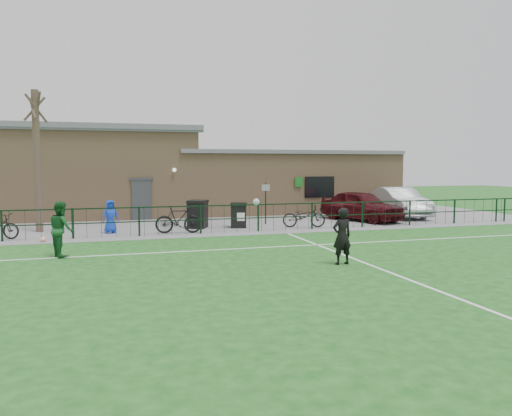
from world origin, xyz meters
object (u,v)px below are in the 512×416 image
object	(u,v)px
bare_tree	(37,162)
outfield_player	(61,229)
wheelie_bin_right	(239,216)
wheelie_bin_left	(198,215)
spectator_child	(110,217)
bicycle_e	(304,216)
ball_ground	(43,239)
car_maroon	(361,206)
sign_post	(266,203)
bicycle_d	(178,219)
car_silver	(398,202)

from	to	relation	value
bare_tree	outfield_player	size ratio (longest dim) A/B	3.43
bare_tree	wheelie_bin_right	world-z (taller)	bare_tree
wheelie_bin_left	spectator_child	world-z (taller)	spectator_child
bicycle_e	ball_ground	distance (m)	11.00
spectator_child	wheelie_bin_right	bearing A→B (deg)	-12.91
bare_tree	car_maroon	distance (m)	15.39
sign_post	bicycle_e	bearing A→B (deg)	-52.20
bicycle_e	spectator_child	world-z (taller)	spectator_child
ball_ground	wheelie_bin_left	bearing A→B (deg)	21.30
wheelie_bin_right	outfield_player	world-z (taller)	outfield_player
wheelie_bin_right	sign_post	xyz separation A→B (m)	(1.57, 0.86, 0.48)
wheelie_bin_left	wheelie_bin_right	world-z (taller)	wheelie_bin_left
wheelie_bin_right	bicycle_d	world-z (taller)	bicycle_d
car_maroon	car_silver	xyz separation A→B (m)	(2.88, 1.12, 0.04)
bicycle_e	outfield_player	size ratio (longest dim) A/B	1.11
wheelie_bin_left	sign_post	bearing A→B (deg)	33.21
wheelie_bin_left	sign_post	distance (m)	3.45
bicycle_d	bicycle_e	xyz separation A→B (m)	(5.77, 0.34, -0.07)
wheelie_bin_left	ball_ground	bearing A→B (deg)	-133.94
spectator_child	outfield_player	distance (m)	5.21
car_maroon	ball_ground	distance (m)	15.06
wheelie_bin_right	spectator_child	size ratio (longest dim) A/B	0.75
wheelie_bin_right	wheelie_bin_left	bearing A→B (deg)	-176.02
wheelie_bin_left	wheelie_bin_right	distance (m)	1.86
bicycle_e	ball_ground	world-z (taller)	bicycle_e
car_maroon	ball_ground	world-z (taller)	car_maroon
bicycle_d	ball_ground	xyz separation A→B (m)	(-5.15, -0.91, -0.49)
sign_post	bicycle_e	xyz separation A→B (m)	(1.30, -1.68, -0.49)
sign_post	car_maroon	xyz separation A→B (m)	(5.14, 0.01, -0.23)
wheelie_bin_right	ball_ground	bearing A→B (deg)	-150.42
ball_ground	bare_tree	bearing A→B (deg)	98.86
car_maroon	bare_tree	bearing A→B (deg)	158.66
spectator_child	ball_ground	distance (m)	3.05
wheelie_bin_left	car_maroon	size ratio (longest dim) A/B	0.26
bicycle_d	outfield_player	bearing A→B (deg)	144.16
bicycle_d	spectator_child	bearing A→B (deg)	82.76
car_silver	bicycle_d	xyz separation A→B (m)	(-12.49, -3.14, -0.23)
wheelie_bin_right	spectator_child	world-z (taller)	spectator_child
bare_tree	bicycle_e	size ratio (longest dim) A/B	3.10
car_silver	ball_ground	world-z (taller)	car_silver
outfield_player	ball_ground	xyz separation A→B (m)	(-0.91, 3.23, -0.76)
bare_tree	wheelie_bin_right	bearing A→B (deg)	-6.58
bare_tree	car_silver	distance (m)	18.27
bicycle_d	ball_ground	size ratio (longest dim) A/B	8.75
sign_post	wheelie_bin_right	bearing A→B (deg)	-151.22
car_maroon	bicycle_e	size ratio (longest dim) A/B	2.34
wheelie_bin_right	ball_ground	size ratio (longest dim) A/B	4.76
sign_post	car_maroon	size ratio (longest dim) A/B	0.44
sign_post	car_maroon	world-z (taller)	sign_post
bare_tree	outfield_player	distance (m)	6.78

